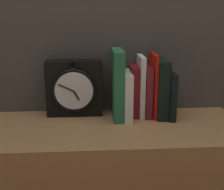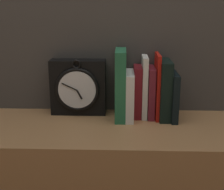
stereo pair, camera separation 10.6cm
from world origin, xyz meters
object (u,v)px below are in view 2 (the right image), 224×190
(clock, at_px, (78,87))
(book_slot0_green, at_px, (121,85))
(book_slot2_maroon, at_px, (137,91))
(book_slot4_maroon, at_px, (151,92))
(book_slot1_white, at_px, (130,95))
(book_slot6_black, at_px, (164,90))
(book_slot7_black, at_px, (173,96))
(book_slot5_red, at_px, (157,86))
(book_slot3_white, at_px, (144,87))

(clock, height_order, book_slot0_green, book_slot0_green)
(clock, height_order, book_slot2_maroon, clock)
(clock, distance_m, book_slot2_maroon, 0.23)
(clock, xyz_separation_m, book_slot4_maroon, (0.28, -0.02, -0.01))
(book_slot1_white, relative_size, book_slot6_black, 0.80)
(book_slot2_maroon, bearing_deg, book_slot6_black, -9.80)
(book_slot4_maroon, xyz_separation_m, book_slot7_black, (0.08, -0.02, -0.01))
(book_slot0_green, distance_m, book_slot6_black, 0.16)
(book_slot1_white, relative_size, book_slot5_red, 0.72)
(book_slot0_green, bearing_deg, book_slot6_black, 2.23)
(book_slot2_maroon, xyz_separation_m, book_slot5_red, (0.07, -0.01, 0.02))
(clock, xyz_separation_m, book_slot7_black, (0.36, -0.04, -0.02))
(book_slot0_green, bearing_deg, book_slot2_maroon, 20.01)
(book_slot1_white, relative_size, book_slot7_black, 1.00)
(book_slot1_white, height_order, book_slot6_black, book_slot6_black)
(book_slot7_black, bearing_deg, book_slot0_green, -179.64)
(book_slot0_green, relative_size, book_slot5_red, 1.07)
(book_slot6_black, bearing_deg, book_slot4_maroon, 166.65)
(clock, height_order, book_slot5_red, book_slot5_red)
(book_slot3_white, height_order, book_slot5_red, book_slot5_red)
(clock, height_order, book_slot4_maroon, clock)
(clock, bearing_deg, book_slot3_white, -3.98)
(book_slot3_white, bearing_deg, book_slot4_maroon, -7.44)
(book_slot1_white, bearing_deg, book_slot7_black, 0.44)
(book_slot2_maroon, relative_size, book_slot4_maroon, 1.01)
(book_slot5_red, bearing_deg, book_slot2_maroon, 171.75)
(book_slot5_red, xyz_separation_m, book_slot6_black, (0.03, -0.01, -0.01))
(book_slot0_green, relative_size, book_slot1_white, 1.47)
(book_slot2_maroon, xyz_separation_m, book_slot7_black, (0.13, -0.02, -0.01))
(book_slot0_green, xyz_separation_m, book_slot5_red, (0.14, 0.01, -0.01))
(clock, bearing_deg, book_slot5_red, -4.92)
(book_slot5_red, relative_size, book_slot7_black, 1.38)
(book_slot0_green, xyz_separation_m, book_slot6_black, (0.16, 0.01, -0.02))
(book_slot2_maroon, relative_size, book_slot6_black, 0.88)
(book_slot3_white, distance_m, book_slot7_black, 0.11)
(clock, relative_size, book_slot1_white, 1.27)
(book_slot2_maroon, distance_m, book_slot3_white, 0.03)
(book_slot3_white, height_order, book_slot6_black, book_slot3_white)
(clock, distance_m, book_slot5_red, 0.30)
(book_slot1_white, bearing_deg, book_slot0_green, 179.98)
(book_slot6_black, xyz_separation_m, book_slot7_black, (0.03, -0.01, -0.02))
(book_slot6_black, bearing_deg, book_slot7_black, -8.93)
(book_slot4_maroon, bearing_deg, book_slot2_maroon, 173.74)
(book_slot2_maroon, height_order, book_slot5_red, book_slot5_red)
(book_slot6_black, bearing_deg, clock, 174.33)
(clock, bearing_deg, book_slot4_maroon, -4.29)
(book_slot3_white, xyz_separation_m, book_slot6_black, (0.07, -0.01, -0.01))
(book_slot2_maroon, relative_size, book_slot3_white, 0.84)
(book_slot3_white, xyz_separation_m, book_slot4_maroon, (0.02, -0.00, -0.02))
(book_slot4_maroon, bearing_deg, book_slot5_red, -12.77)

